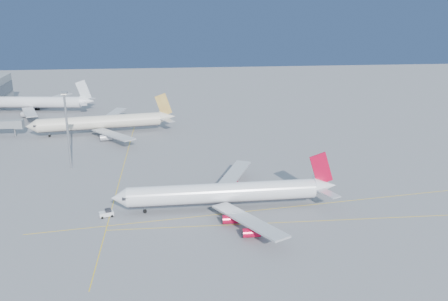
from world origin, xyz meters
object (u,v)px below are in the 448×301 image
pushback_tug (107,213)px  light_mast (67,124)px  airliner_etihad (103,122)px  airliner_third (34,102)px  airliner_virgin (227,193)px

pushback_tug → light_mast: 43.77m
airliner_etihad → airliner_third: (-37.51, 41.21, -0.01)m
airliner_third → light_mast: light_mast is taller
airliner_etihad → pushback_tug: 80.44m
light_mast → airliner_virgin: bearing=-37.4°
pushback_tug → light_mast: (-16.11, 38.21, 14.01)m
airliner_virgin → pushback_tug: (-31.39, -1.91, -3.54)m
airliner_virgin → airliner_etihad: airliner_etihad is taller
airliner_etihad → pushback_tug: bearing=-91.1°
airliner_third → light_mast: (32.24, -82.62, 10.26)m
light_mast → airliner_third: bearing=111.3°
pushback_tug → airliner_third: bearing=93.0°
airliner_etihad → airliner_third: bearing=123.4°
airliner_virgin → light_mast: (-47.50, 36.30, 10.47)m
airliner_virgin → airliner_third: airliner_third is taller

